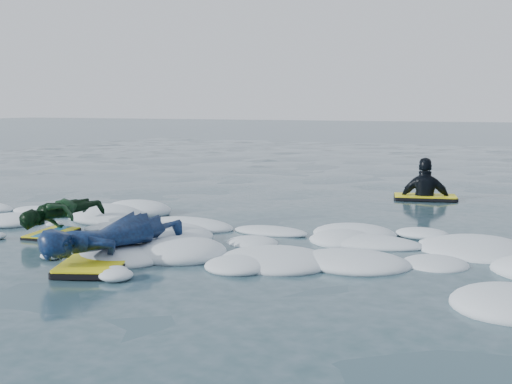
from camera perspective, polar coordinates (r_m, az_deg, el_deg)
ground at (r=6.76m, az=-3.43°, el=-6.16°), size 120.00×120.00×0.00m
foam_band at (r=7.67m, az=0.23°, el=-4.48°), size 12.00×3.10×0.30m
prone_woman_unit at (r=6.86m, az=-12.74°, el=-4.14°), size 1.03×1.82×0.45m
prone_child_unit at (r=8.49m, az=-16.89°, el=-2.09°), size 0.77×1.21×0.44m
waiting_rider_unit at (r=11.46m, az=14.79°, el=-0.93°), size 1.16×0.81×1.58m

